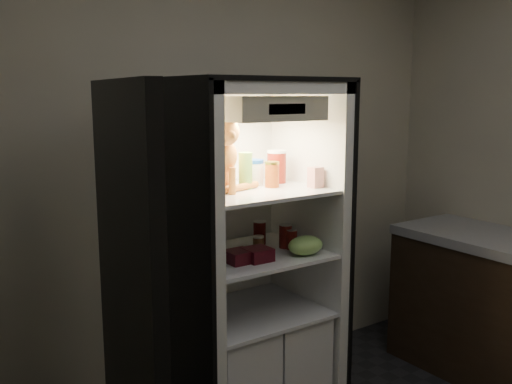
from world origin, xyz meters
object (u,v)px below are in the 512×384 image
soda_can_b (285,236)px  berry_box_right (257,254)px  pepper_jar (277,167)px  soda_can_c (292,239)px  berry_box_left (239,257)px  soda_can_a (260,233)px  refrigerator (246,276)px  salsa_jar (272,174)px  cream_carton (315,177)px  parmesan_shaker (245,171)px  mayo_tub (254,172)px  condiment_jar (258,243)px  grape_bag (306,245)px  tabby_cat (218,161)px

soda_can_b → berry_box_right: 0.29m
pepper_jar → soda_can_c: (-0.02, -0.17, -0.39)m
berry_box_left → berry_box_right: (0.10, -0.02, 0.00)m
soda_can_c → berry_box_left: soda_can_c is taller
soda_can_a → soda_can_b: same height
refrigerator → salsa_jar: size_ratio=13.41×
berry_box_right → pepper_jar: bearing=38.3°
refrigerator → pepper_jar: 0.64m
soda_can_b → berry_box_right: (-0.27, -0.11, -0.03)m
soda_can_a → cream_carton: bearing=-57.4°
refrigerator → soda_can_b: bearing=-22.4°
parmesan_shaker → mayo_tub: (0.11, 0.07, -0.03)m
condiment_jar → salsa_jar: bearing=-13.0°
soda_can_b → grape_bag: 0.17m
refrigerator → parmesan_shaker: refrigerator is taller
berry_box_right → cream_carton: bearing=-2.1°
soda_can_b → soda_can_c: bearing=-75.6°
cream_carton → grape_bag: 0.37m
pepper_jar → soda_can_a: bearing=166.7°
refrigerator → soda_can_b: (0.21, -0.09, 0.22)m
pepper_jar → soda_can_c: bearing=-96.3°
soda_can_c → soda_can_a: bearing=113.2°
soda_can_c → condiment_jar: size_ratio=1.30×
tabby_cat → soda_can_a: (0.32, 0.07, -0.44)m
cream_carton → soda_can_b: bearing=129.8°
soda_can_a → soda_can_c: (0.08, -0.19, -0.01)m
soda_can_b → berry_box_right: bearing=-157.5°
refrigerator → soda_can_b: size_ratio=14.03×
salsa_jar → berry_box_left: bearing=-160.1°
grape_bag → berry_box_right: (-0.27, 0.06, -0.02)m
soda_can_a → berry_box_right: size_ratio=1.00×
salsa_jar → condiment_jar: 0.39m
soda_can_a → salsa_jar: bearing=-95.6°
soda_can_a → berry_box_left: soda_can_a is taller
soda_can_b → berry_box_left: 0.38m
salsa_jar → grape_bag: salsa_jar is taller
mayo_tub → berry_box_left: size_ratio=1.12×
parmesan_shaker → soda_can_a: 0.42m
berry_box_left → soda_can_a: bearing=38.6°
refrigerator → tabby_cat: size_ratio=4.48×
cream_carton → soda_can_b: cream_carton is taller
condiment_jar → berry_box_right: (-0.11, -0.14, -0.01)m
refrigerator → soda_can_a: size_ratio=14.13×
soda_can_c → mayo_tub: bearing=128.6°
salsa_jar → pepper_jar: size_ratio=0.76×
condiment_jar → berry_box_left: 0.24m
mayo_tub → pepper_jar: size_ratio=0.77×
refrigerator → grape_bag: 0.39m
berry_box_right → grape_bag: bearing=-12.2°
berry_box_left → tabby_cat: bearing=97.9°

